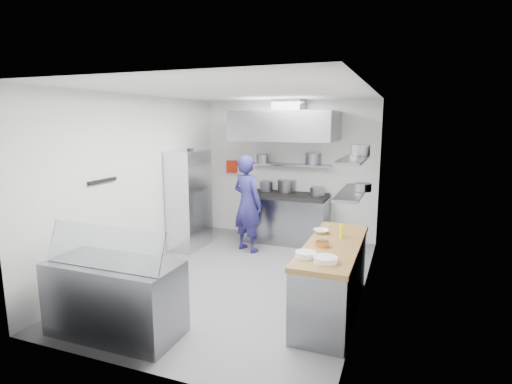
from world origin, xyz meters
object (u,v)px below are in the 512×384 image
at_px(wire_rack, 189,200).
at_px(gas_range, 287,219).
at_px(display_case, 115,298).
at_px(chef, 247,204).

bearing_deg(wire_rack, gas_range, 31.87).
relative_size(wire_rack, display_case, 1.23).
distance_m(gas_range, wire_rack, 1.98).
bearing_deg(gas_range, wire_rack, -148.13).
relative_size(gas_range, wire_rack, 0.86).
distance_m(wire_rack, display_case, 3.23).
height_order(chef, wire_rack, wire_rack).
xyz_separation_m(chef, wire_rack, (-1.10, -0.19, 0.03)).
relative_size(gas_range, display_case, 1.07).
height_order(chef, display_case, chef).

